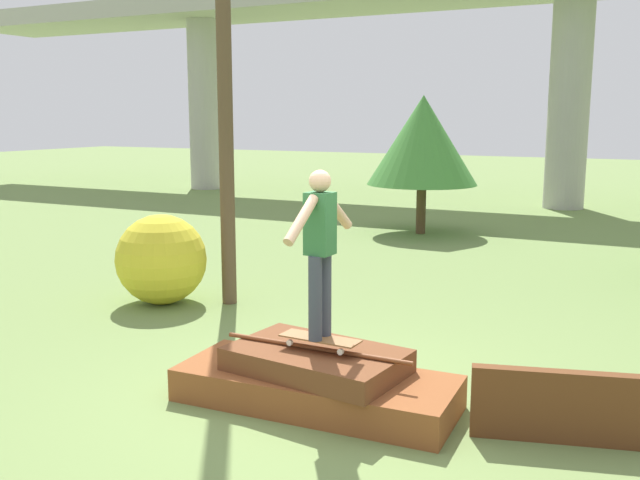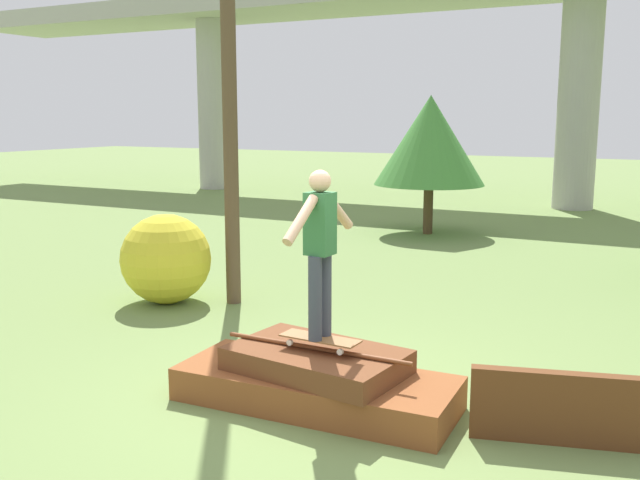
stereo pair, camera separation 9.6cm
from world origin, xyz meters
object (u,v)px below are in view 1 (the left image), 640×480
(bush_yellow_flowering, at_px, (161,259))
(tree_mid_back, at_px, (423,140))
(skateboard, at_px, (320,339))
(skater, at_px, (320,244))

(bush_yellow_flowering, bearing_deg, tree_mid_back, 79.84)
(skateboard, distance_m, skater, 0.86)
(skateboard, relative_size, bush_yellow_flowering, 0.59)
(skateboard, height_order, bush_yellow_flowering, bush_yellow_flowering)
(skater, height_order, tree_mid_back, tree_mid_back)
(skater, relative_size, tree_mid_back, 0.49)
(bush_yellow_flowering, bearing_deg, skateboard, -31.80)
(skateboard, relative_size, tree_mid_back, 0.25)
(skater, xyz_separation_m, tree_mid_back, (-2.22, 9.43, 0.55))
(skateboard, height_order, skater, skater)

